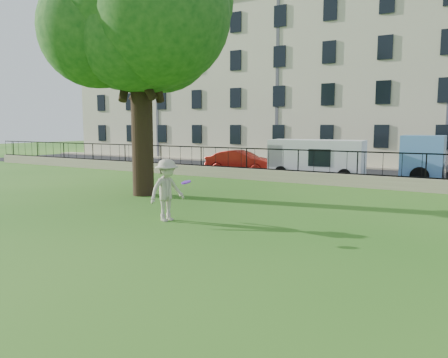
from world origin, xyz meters
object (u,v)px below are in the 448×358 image
Objects in this scene: white_van at (317,159)px; tree at (138,12)px; frisbee at (186,182)px; red_sedan at (241,162)px; man at (167,190)px.

tree is at bearing -119.76° from white_van.
frisbee is 0.06× the size of red_sedan.
tree is 12.29m from white_van.
frisbee is at bearing -163.64° from red_sedan.
red_sedan is (-0.40, 9.46, -6.83)m from tree.
man is at bearing 146.35° from frisbee.
tree reaches higher than white_van.
man reaches higher than frisbee.
man is 0.45× the size of red_sedan.
red_sedan is at bearing 92.42° from tree.
man is at bearing -167.50° from red_sedan.
white_van reaches higher than frisbee.
tree is at bearing 63.90° from man.
red_sedan is 0.84× the size of white_van.
frisbee is 0.05× the size of white_van.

